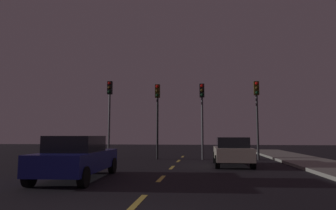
{
  "coord_description": "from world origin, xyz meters",
  "views": [
    {
      "loc": [
        1.55,
        -4.48,
        1.55
      ],
      "look_at": [
        -0.6,
        13.58,
        3.42
      ],
      "focal_mm": 31.87,
      "sensor_mm": 36.0,
      "label": 1
    }
  ],
  "objects_px": {
    "traffic_signal_far_left": "(109,104)",
    "traffic_signal_center_right": "(202,106)",
    "traffic_signal_far_right": "(257,105)",
    "traffic_signal_center_left": "(157,107)",
    "car_adjacent_lane": "(77,157)",
    "car_stopped_ahead": "(232,151)"
  },
  "relations": [
    {
      "from": "traffic_signal_far_left",
      "to": "car_adjacent_lane",
      "type": "distance_m",
      "value": 9.98
    },
    {
      "from": "traffic_signal_far_left",
      "to": "traffic_signal_center_left",
      "type": "distance_m",
      "value": 3.34
    },
    {
      "from": "traffic_signal_far_left",
      "to": "car_stopped_ahead",
      "type": "height_order",
      "value": "traffic_signal_far_left"
    },
    {
      "from": "car_adjacent_lane",
      "to": "traffic_signal_center_right",
      "type": "bearing_deg",
      "value": 64.63
    },
    {
      "from": "traffic_signal_center_left",
      "to": "car_adjacent_lane",
      "type": "xyz_separation_m",
      "value": [
        -1.45,
        -9.36,
        -2.72
      ]
    },
    {
      "from": "traffic_signal_center_left",
      "to": "traffic_signal_center_right",
      "type": "distance_m",
      "value": 2.99
    },
    {
      "from": "traffic_signal_center_left",
      "to": "traffic_signal_far_right",
      "type": "distance_m",
      "value": 6.51
    },
    {
      "from": "traffic_signal_center_right",
      "to": "traffic_signal_far_right",
      "type": "xyz_separation_m",
      "value": [
        3.53,
        0.0,
        0.06
      ]
    },
    {
      "from": "traffic_signal_far_left",
      "to": "traffic_signal_far_right",
      "type": "bearing_deg",
      "value": -0.0
    },
    {
      "from": "car_adjacent_lane",
      "to": "traffic_signal_far_right",
      "type": "bearing_deg",
      "value": 49.6
    },
    {
      "from": "traffic_signal_far_right",
      "to": "car_stopped_ahead",
      "type": "height_order",
      "value": "traffic_signal_far_right"
    },
    {
      "from": "traffic_signal_far_left",
      "to": "traffic_signal_center_right",
      "type": "xyz_separation_m",
      "value": [
        6.32,
        -0.0,
        -0.2
      ]
    },
    {
      "from": "traffic_signal_center_left",
      "to": "traffic_signal_center_right",
      "type": "relative_size",
      "value": 1.0
    },
    {
      "from": "traffic_signal_far_left",
      "to": "car_adjacent_lane",
      "type": "xyz_separation_m",
      "value": [
        1.88,
        -9.36,
        -2.9
      ]
    },
    {
      "from": "traffic_signal_center_right",
      "to": "traffic_signal_far_right",
      "type": "relative_size",
      "value": 0.98
    },
    {
      "from": "traffic_signal_far_right",
      "to": "car_adjacent_lane",
      "type": "bearing_deg",
      "value": -130.4
    },
    {
      "from": "car_adjacent_lane",
      "to": "car_stopped_ahead",
      "type": "bearing_deg",
      "value": 42.51
    },
    {
      "from": "traffic_signal_far_left",
      "to": "traffic_signal_center_left",
      "type": "bearing_deg",
      "value": -0.01
    },
    {
      "from": "traffic_signal_far_left",
      "to": "car_adjacent_lane",
      "type": "relative_size",
      "value": 1.14
    },
    {
      "from": "traffic_signal_far_left",
      "to": "traffic_signal_center_left",
      "type": "xyz_separation_m",
      "value": [
        3.33,
        -0.0,
        -0.18
      ]
    },
    {
      "from": "traffic_signal_far_left",
      "to": "traffic_signal_center_right",
      "type": "bearing_deg",
      "value": -0.01
    },
    {
      "from": "traffic_signal_center_left",
      "to": "car_stopped_ahead",
      "type": "height_order",
      "value": "traffic_signal_center_left"
    }
  ]
}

